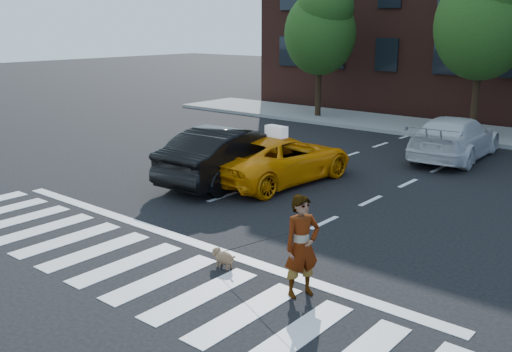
{
  "coord_description": "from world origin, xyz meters",
  "views": [
    {
      "loc": [
        8.33,
        -6.15,
        4.41
      ],
      "look_at": [
        0.35,
        3.45,
        1.1
      ],
      "focal_mm": 40.0,
      "sensor_mm": 36.0,
      "label": 1
    }
  ],
  "objects_px": {
    "tree_left": "(321,24)",
    "taxi": "(280,159)",
    "white_suv": "(455,138)",
    "dog": "(223,257)",
    "tree_mid": "(484,13)",
    "black_sedan": "(232,154)",
    "woman": "(302,246)"
  },
  "relations": [
    {
      "from": "taxi",
      "to": "woman",
      "type": "xyz_separation_m",
      "value": [
        4.69,
        -5.55,
        0.21
      ]
    },
    {
      "from": "tree_left",
      "to": "woman",
      "type": "relative_size",
      "value": 3.71
    },
    {
      "from": "black_sedan",
      "to": "dog",
      "type": "bearing_deg",
      "value": 127.3
    },
    {
      "from": "tree_left",
      "to": "dog",
      "type": "distance_m",
      "value": 18.5
    },
    {
      "from": "tree_left",
      "to": "white_suv",
      "type": "bearing_deg",
      "value": -27.01
    },
    {
      "from": "black_sedan",
      "to": "woman",
      "type": "distance_m",
      "value": 7.39
    },
    {
      "from": "black_sedan",
      "to": "dog",
      "type": "xyz_separation_m",
      "value": [
        3.95,
        -4.63,
        -0.61
      ]
    },
    {
      "from": "tree_mid",
      "to": "white_suv",
      "type": "relative_size",
      "value": 1.43
    },
    {
      "from": "white_suv",
      "to": "dog",
      "type": "relative_size",
      "value": 8.4
    },
    {
      "from": "tree_left",
      "to": "tree_mid",
      "type": "distance_m",
      "value": 7.51
    },
    {
      "from": "dog",
      "to": "taxi",
      "type": "bearing_deg",
      "value": 118.97
    },
    {
      "from": "woman",
      "to": "dog",
      "type": "relative_size",
      "value": 2.96
    },
    {
      "from": "woman",
      "to": "dog",
      "type": "xyz_separation_m",
      "value": [
        -1.8,
        0.0,
        -0.68
      ]
    },
    {
      "from": "dog",
      "to": "tree_left",
      "type": "bearing_deg",
      "value": 119.5
    },
    {
      "from": "tree_left",
      "to": "taxi",
      "type": "xyz_separation_m",
      "value": [
        5.57,
        -10.34,
        -3.77
      ]
    },
    {
      "from": "dog",
      "to": "white_suv",
      "type": "bearing_deg",
      "value": 91.96
    },
    {
      "from": "woman",
      "to": "white_suv",
      "type": "bearing_deg",
      "value": 33.96
    },
    {
      "from": "taxi",
      "to": "dog",
      "type": "bearing_deg",
      "value": 122.06
    },
    {
      "from": "tree_mid",
      "to": "white_suv",
      "type": "bearing_deg",
      "value": -78.6
    },
    {
      "from": "taxi",
      "to": "dog",
      "type": "relative_size",
      "value": 8.12
    },
    {
      "from": "taxi",
      "to": "dog",
      "type": "distance_m",
      "value": 6.28
    },
    {
      "from": "tree_left",
      "to": "black_sedan",
      "type": "distance_m",
      "value": 12.66
    },
    {
      "from": "tree_mid",
      "to": "white_suv",
      "type": "distance_m",
      "value": 6.0
    },
    {
      "from": "tree_left",
      "to": "woman",
      "type": "height_order",
      "value": "tree_left"
    },
    {
      "from": "taxi",
      "to": "black_sedan",
      "type": "relative_size",
      "value": 0.99
    },
    {
      "from": "tree_mid",
      "to": "black_sedan",
      "type": "relative_size",
      "value": 1.45
    },
    {
      "from": "taxi",
      "to": "woman",
      "type": "bearing_deg",
      "value": 134.76
    },
    {
      "from": "tree_left",
      "to": "tree_mid",
      "type": "bearing_deg",
      "value": -0.0
    },
    {
      "from": "tree_left",
      "to": "black_sedan",
      "type": "height_order",
      "value": "tree_left"
    },
    {
      "from": "woman",
      "to": "dog",
      "type": "height_order",
      "value": "woman"
    },
    {
      "from": "black_sedan",
      "to": "taxi",
      "type": "bearing_deg",
      "value": -142.29
    },
    {
      "from": "black_sedan",
      "to": "tree_left",
      "type": "bearing_deg",
      "value": -71.35
    }
  ]
}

